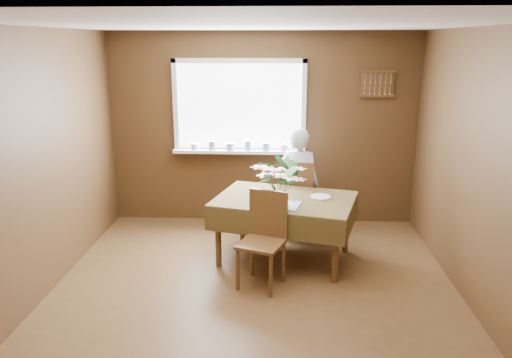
{
  "coord_description": "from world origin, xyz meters",
  "views": [
    {
      "loc": [
        0.24,
        -4.21,
        2.38
      ],
      "look_at": [
        0.0,
        0.55,
        1.05
      ],
      "focal_mm": 35.0,
      "sensor_mm": 36.0,
      "label": 1
    }
  ],
  "objects_px": {
    "dining_table": "(285,206)",
    "flower_bouquet": "(279,177)",
    "seated_woman": "(299,184)",
    "chair_near": "(264,235)",
    "chair_far": "(296,196)"
  },
  "relations": [
    {
      "from": "dining_table",
      "to": "flower_bouquet",
      "type": "distance_m",
      "value": 0.44
    },
    {
      "from": "dining_table",
      "to": "flower_bouquet",
      "type": "relative_size",
      "value": 3.19
    },
    {
      "from": "seated_woman",
      "to": "flower_bouquet",
      "type": "distance_m",
      "value": 0.95
    },
    {
      "from": "dining_table",
      "to": "seated_woman",
      "type": "bearing_deg",
      "value": 90.0
    },
    {
      "from": "dining_table",
      "to": "seated_woman",
      "type": "distance_m",
      "value": 0.68
    },
    {
      "from": "dining_table",
      "to": "chair_near",
      "type": "height_order",
      "value": "chair_near"
    },
    {
      "from": "chair_far",
      "to": "chair_near",
      "type": "distance_m",
      "value": 1.3
    },
    {
      "from": "dining_table",
      "to": "chair_far",
      "type": "bearing_deg",
      "value": 92.22
    },
    {
      "from": "chair_far",
      "to": "flower_bouquet",
      "type": "bearing_deg",
      "value": 85.44
    },
    {
      "from": "chair_near",
      "to": "flower_bouquet",
      "type": "bearing_deg",
      "value": 89.57
    },
    {
      "from": "seated_woman",
      "to": "dining_table",
      "type": "bearing_deg",
      "value": 95.99
    },
    {
      "from": "seated_woman",
      "to": "flower_bouquet",
      "type": "bearing_deg",
      "value": 95.42
    },
    {
      "from": "flower_bouquet",
      "to": "seated_woman",
      "type": "bearing_deg",
      "value": 74.69
    },
    {
      "from": "chair_near",
      "to": "seated_woman",
      "type": "relative_size",
      "value": 0.69
    },
    {
      "from": "chair_far",
      "to": "chair_near",
      "type": "bearing_deg",
      "value": 83.29
    }
  ]
}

